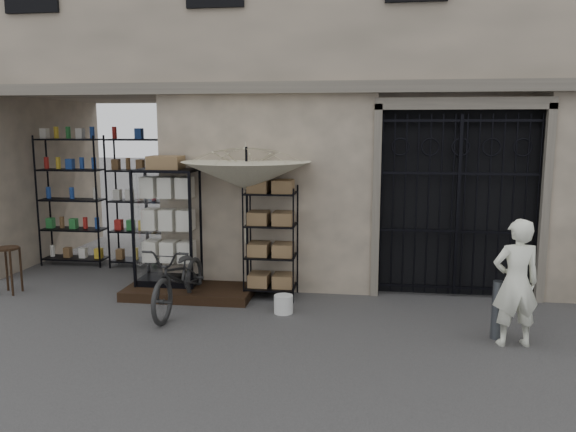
# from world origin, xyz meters

# --- Properties ---
(ground) EXTENTS (80.00, 80.00, 0.00)m
(ground) POSITION_xyz_m (0.00, 0.00, 0.00)
(ground) COLOR black
(ground) RESTS_ON ground
(main_building) EXTENTS (14.00, 4.00, 9.00)m
(main_building) POSITION_xyz_m (0.00, 4.00, 4.50)
(main_building) COLOR tan
(main_building) RESTS_ON ground
(shop_recess) EXTENTS (3.00, 1.70, 3.00)m
(shop_recess) POSITION_xyz_m (-4.50, 2.80, 1.50)
(shop_recess) COLOR black
(shop_recess) RESTS_ON ground
(shop_shelving) EXTENTS (2.70, 0.50, 2.50)m
(shop_shelving) POSITION_xyz_m (-4.55, 3.30, 1.25)
(shop_shelving) COLOR black
(shop_shelving) RESTS_ON ground
(iron_gate) EXTENTS (2.50, 0.21, 3.00)m
(iron_gate) POSITION_xyz_m (1.75, 2.28, 1.50)
(iron_gate) COLOR black
(iron_gate) RESTS_ON ground
(step_platform) EXTENTS (2.00, 0.90, 0.15)m
(step_platform) POSITION_xyz_m (-2.40, 1.55, 0.07)
(step_platform) COLOR black
(step_platform) RESTS_ON ground
(display_cabinet) EXTENTS (0.96, 0.63, 2.01)m
(display_cabinet) POSITION_xyz_m (-2.78, 1.72, 0.98)
(display_cabinet) COLOR black
(display_cabinet) RESTS_ON step_platform
(wire_rack) EXTENTS (0.84, 0.65, 1.76)m
(wire_rack) POSITION_xyz_m (-1.11, 1.72, 0.86)
(wire_rack) COLOR black
(wire_rack) RESTS_ON ground
(market_umbrella) EXTENTS (2.29, 2.31, 2.83)m
(market_umbrella) POSITION_xyz_m (-1.48, 1.68, 2.03)
(market_umbrella) COLOR black
(market_umbrella) RESTS_ON ground
(white_bucket) EXTENTS (0.36, 0.36, 0.26)m
(white_bucket) POSITION_xyz_m (-0.81, 0.96, 0.13)
(white_bucket) COLOR silver
(white_bucket) RESTS_ON ground
(bicycle) EXTENTS (0.70, 1.02, 1.90)m
(bicycle) POSITION_xyz_m (-2.31, 0.89, 0.00)
(bicycle) COLOR black
(bicycle) RESTS_ON ground
(wooden_stool) EXTENTS (0.41, 0.41, 0.76)m
(wooden_stool) POSITION_xyz_m (-5.32, 1.34, 0.40)
(wooden_stool) COLOR black
(wooden_stool) RESTS_ON ground
(steel_bollard) EXTENTS (0.16, 0.16, 0.75)m
(steel_bollard) POSITION_xyz_m (2.01, 0.36, 0.37)
(steel_bollard) COLOR #525860
(steel_bollard) RESTS_ON ground
(shopkeeper) EXTENTS (0.83, 1.65, 0.38)m
(shopkeeper) POSITION_xyz_m (2.16, 0.17, 0.00)
(shopkeeper) COLOR white
(shopkeeper) RESTS_ON ground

